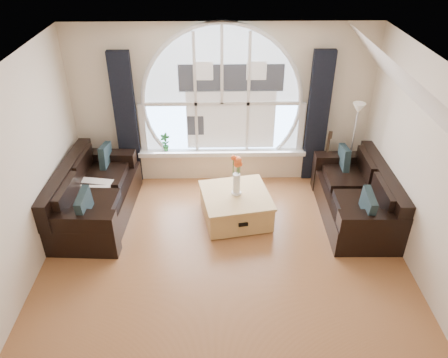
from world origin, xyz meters
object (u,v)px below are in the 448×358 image
floor_lamp (351,149)px  sofa_right (355,195)px  coffee_chest (236,205)px  potted_plant (165,142)px  guitar (325,157)px  sofa_left (96,195)px  vase_flowers (237,172)px

floor_lamp → sofa_right: bearing=-96.1°
coffee_chest → potted_plant: bearing=123.1°
floor_lamp → coffee_chest: bearing=-158.3°
coffee_chest → guitar: bearing=22.1°
sofa_left → floor_lamp: (4.08, 0.66, 0.40)m
vase_flowers → potted_plant: size_ratio=2.13×
vase_flowers → guitar: vase_flowers is taller
guitar → potted_plant: bearing=-162.0°
sofa_right → coffee_chest: bearing=-178.6°
vase_flowers → floor_lamp: bearing=21.3°
sofa_left → sofa_right: 4.00m
vase_flowers → potted_plant: 1.70m
sofa_left → potted_plant: (0.99, 1.14, 0.31)m
sofa_left → sofa_right: (4.00, -0.09, 0.00)m
sofa_right → coffee_chest: 1.84m
sofa_left → vase_flowers: bearing=1.1°
guitar → potted_plant: 2.76m
vase_flowers → floor_lamp: size_ratio=0.44×
coffee_chest → vase_flowers: vase_flowers is taller
guitar → potted_plant: guitar is taller
potted_plant → coffee_chest: bearing=-46.5°
guitar → potted_plant: size_ratio=3.23×
sofa_right → floor_lamp: floor_lamp is taller
coffee_chest → vase_flowers: 0.60m
sofa_right → guitar: 1.03m
floor_lamp → sofa_left: bearing=-170.8°
sofa_left → potted_plant: potted_plant is taller
floor_lamp → vase_flowers: bearing=-158.7°
floor_lamp → guitar: floor_lamp is taller
coffee_chest → potted_plant: 1.77m
potted_plant → vase_flowers: bearing=-45.9°
sofa_right → coffee_chest: size_ratio=1.91×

